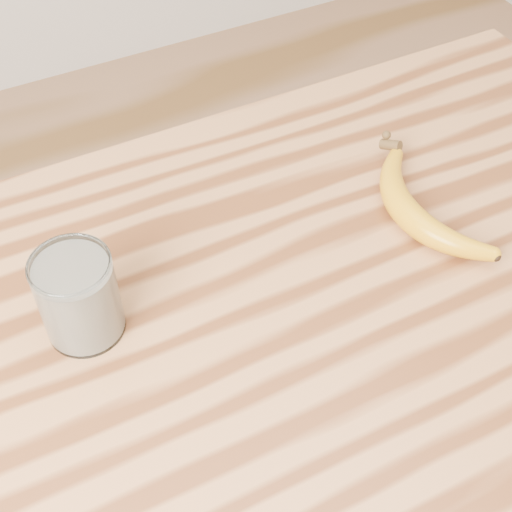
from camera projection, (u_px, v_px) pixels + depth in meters
name	position (u px, v px, depth m)	size (l,w,h in m)	color
table	(302.00, 385.00, 0.90)	(1.20, 0.80, 0.90)	#A56D3F
smoothie_glass	(79.00, 297.00, 0.76)	(0.09, 0.09, 0.11)	white
banana	(407.00, 214.00, 0.90)	(0.11, 0.31, 0.04)	#C98A11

